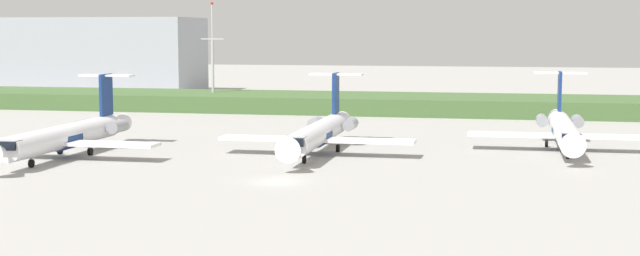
% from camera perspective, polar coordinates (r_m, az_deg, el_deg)
% --- Properties ---
extents(ground_plane, '(500.00, 500.00, 0.00)m').
position_cam_1_polar(ground_plane, '(114.44, 0.97, -0.98)').
color(ground_plane, '#9E9B96').
extents(grass_berm, '(320.00, 20.00, 2.90)m').
position_cam_1_polar(grass_berm, '(159.10, 4.02, 1.57)').
color(grass_berm, '#426033').
rests_on(grass_berm, ground).
extents(regional_jet_second, '(22.81, 31.00, 9.00)m').
position_cam_1_polar(regional_jet_second, '(105.73, -15.82, -0.43)').
color(regional_jet_second, white).
rests_on(regional_jet_second, ground).
extents(regional_jet_third, '(22.81, 31.00, 9.00)m').
position_cam_1_polar(regional_jet_third, '(104.64, -0.05, -0.26)').
color(regional_jet_third, white).
rests_on(regional_jet_third, ground).
extents(regional_jet_fourth, '(22.81, 31.00, 9.00)m').
position_cam_1_polar(regional_jet_fourth, '(112.25, 15.28, -0.04)').
color(regional_jet_fourth, white).
rests_on(regional_jet_fourth, ground).
extents(antenna_mast, '(4.40, 0.50, 19.60)m').
position_cam_1_polar(antenna_mast, '(167.22, -6.86, 4.08)').
color(antenna_mast, '#B2B2B7').
rests_on(antenna_mast, ground).
extents(distant_hangar, '(45.55, 20.02, 17.31)m').
position_cam_1_polar(distant_hangar, '(214.77, -13.79, 4.54)').
color(distant_hangar, '#9EA3AD').
rests_on(distant_hangar, ground).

